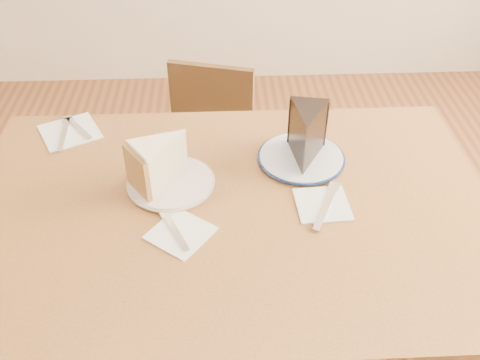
# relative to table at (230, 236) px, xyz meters

# --- Properties ---
(table) EXTENTS (1.20, 0.80, 0.75)m
(table) POSITION_rel_table_xyz_m (0.00, 0.00, 0.00)
(table) COLOR #502F15
(table) RESTS_ON ground
(chair_far) EXTENTS (0.44, 0.44, 0.72)m
(chair_far) POSITION_rel_table_xyz_m (-0.07, 0.64, -0.25)
(chair_far) COLOR #311D0E
(chair_far) RESTS_ON ground
(plate_cream) EXTENTS (0.20, 0.20, 0.01)m
(plate_cream) POSITION_rel_table_xyz_m (-0.13, 0.08, 0.10)
(plate_cream) COLOR silver
(plate_cream) RESTS_ON table
(plate_navy) EXTENTS (0.21, 0.21, 0.01)m
(plate_navy) POSITION_rel_table_xyz_m (0.19, 0.16, 0.10)
(plate_navy) COLOR white
(plate_navy) RESTS_ON table
(carrot_cake) EXTENTS (0.16, 0.15, 0.10)m
(carrot_cake) POSITION_rel_table_xyz_m (-0.15, 0.09, 0.16)
(carrot_cake) COLOR beige
(carrot_cake) RESTS_ON plate_cream
(chocolate_cake) EXTENTS (0.12, 0.15, 0.12)m
(chocolate_cake) POSITION_rel_table_xyz_m (0.19, 0.15, 0.17)
(chocolate_cake) COLOR black
(chocolate_cake) RESTS_ON plate_navy
(napkin_cream) EXTENTS (0.16, 0.16, 0.00)m
(napkin_cream) POSITION_rel_table_xyz_m (-0.11, -0.09, 0.10)
(napkin_cream) COLOR white
(napkin_cream) RESTS_ON table
(napkin_navy) EXTENTS (0.12, 0.12, 0.00)m
(napkin_navy) POSITION_rel_table_xyz_m (0.21, -0.01, 0.10)
(napkin_navy) COLOR white
(napkin_navy) RESTS_ON table
(napkin_spare) EXTENTS (0.19, 0.19, 0.00)m
(napkin_spare) POSITION_rel_table_xyz_m (-0.42, 0.31, 0.10)
(napkin_spare) COLOR white
(napkin_spare) RESTS_ON table
(fork_cream) EXTENTS (0.07, 0.13, 0.00)m
(fork_cream) POSITION_rel_table_xyz_m (-0.12, -0.08, 0.10)
(fork_cream) COLOR silver
(fork_cream) RESTS_ON napkin_cream
(knife_navy) EXTENTS (0.09, 0.16, 0.00)m
(knife_navy) POSITION_rel_table_xyz_m (0.22, -0.02, 0.10)
(knife_navy) COLOR silver
(knife_navy) RESTS_ON napkin_navy
(fork_spare) EXTENTS (0.10, 0.12, 0.00)m
(fork_spare) POSITION_rel_table_xyz_m (-0.40, 0.33, 0.10)
(fork_spare) COLOR silver
(fork_spare) RESTS_ON napkin_spare
(knife_spare) EXTENTS (0.03, 0.16, 0.00)m
(knife_spare) POSITION_rel_table_xyz_m (-0.43, 0.30, 0.10)
(knife_spare) COLOR silver
(knife_spare) RESTS_ON napkin_spare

